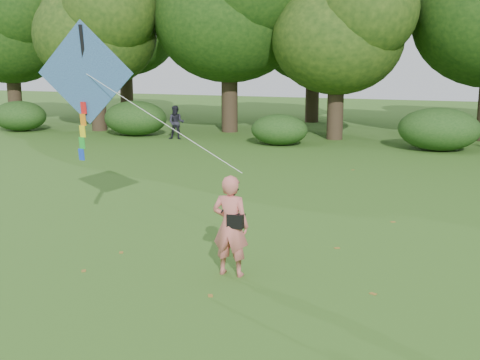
% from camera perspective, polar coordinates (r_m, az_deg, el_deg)
% --- Properties ---
extents(ground, '(100.00, 100.00, 0.00)m').
position_cam_1_polar(ground, '(11.07, -2.13, -9.72)').
color(ground, '#265114').
rests_on(ground, ground).
extents(man_kite_flyer, '(0.70, 0.47, 1.91)m').
position_cam_1_polar(man_kite_flyer, '(11.16, -0.90, -4.36)').
color(man_kite_flyer, '#CD6860').
rests_on(man_kite_flyer, ground).
extents(bystander_left, '(0.94, 0.81, 1.67)m').
position_cam_1_polar(bystander_left, '(30.01, -6.07, 5.44)').
color(bystander_left, '#21202B').
rests_on(bystander_left, ground).
extents(crossbody_bag, '(0.43, 0.20, 0.73)m').
position_cam_1_polar(crossbody_bag, '(11.06, -0.40, -3.83)').
color(crossbody_bag, black).
rests_on(crossbody_bag, ground).
extents(flying_kite, '(5.17, 1.44, 3.04)m').
position_cam_1_polar(flying_kite, '(13.55, -14.44, 9.57)').
color(flying_kite, '#2A40B6').
rests_on(flying_kite, ground).
extents(tree_line, '(54.70, 15.30, 9.48)m').
position_cam_1_polar(tree_line, '(32.51, 16.86, 13.90)').
color(tree_line, '#3A2D1E').
rests_on(tree_line, ground).
extents(shrub_band, '(39.15, 3.22, 1.88)m').
position_cam_1_polar(shrub_band, '(27.70, 10.58, 4.84)').
color(shrub_band, '#264919').
rests_on(shrub_band, ground).
extents(fallen_leaves, '(8.19, 16.09, 0.01)m').
position_cam_1_polar(fallen_leaves, '(11.63, 4.18, -8.63)').
color(fallen_leaves, olive).
rests_on(fallen_leaves, ground).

